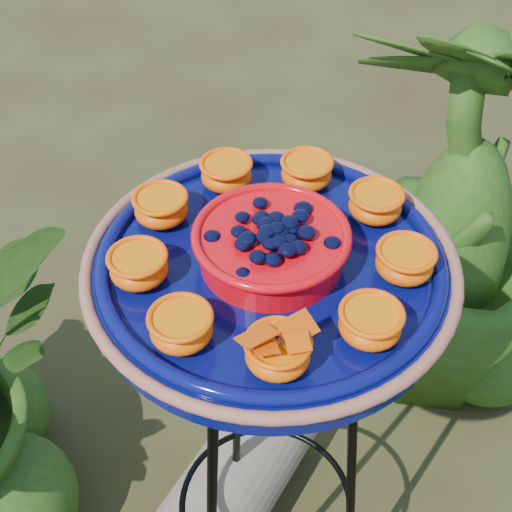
% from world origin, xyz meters
% --- Properties ---
extents(tripod_stand, '(0.40, 0.41, 0.99)m').
position_xyz_m(tripod_stand, '(0.12, 0.06, 0.60)').
color(tripod_stand, black).
rests_on(tripod_stand, ground).
extents(feeder_dish, '(0.56, 0.56, 0.12)m').
position_xyz_m(feeder_dish, '(0.12, 0.06, 1.04)').
color(feeder_dish, '#070B52').
rests_on(feeder_dish, tripod_stand).
extents(driftwood_log, '(0.64, 0.64, 0.23)m').
position_xyz_m(driftwood_log, '(0.02, 0.18, 0.11)').
color(driftwood_log, gray).
rests_on(driftwood_log, ground).
extents(shrub_back_right, '(0.87, 0.87, 1.11)m').
position_xyz_m(shrub_back_right, '(0.77, 0.58, 0.55)').
color(shrub_back_right, '#214312').
rests_on(shrub_back_right, ground).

